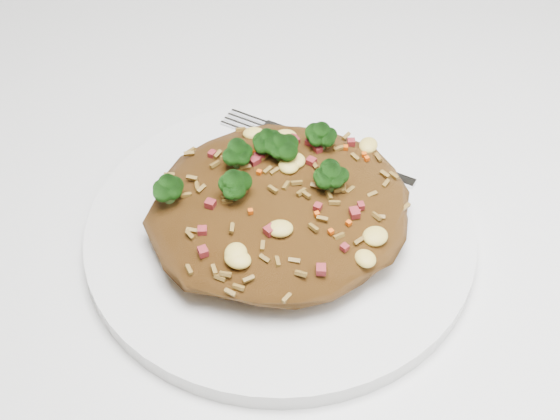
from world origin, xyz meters
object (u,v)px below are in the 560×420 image
Objects in this scene: plate at (280,231)px; fried_rice at (279,198)px; fork at (325,152)px; dining_table at (213,338)px.

plate is 0.03m from fried_rice.
dining_table is at bearing -102.86° from fork.
fried_rice reaches higher than dining_table.
dining_table is 0.17m from fork.
dining_table is at bearing -177.66° from plate.
plate is 0.08m from fork.
plate is at bearing -81.26° from fried_rice.
dining_table is 0.14m from fried_rice.
fried_rice is 0.08m from fork.
dining_table is at bearing -176.65° from fried_rice.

